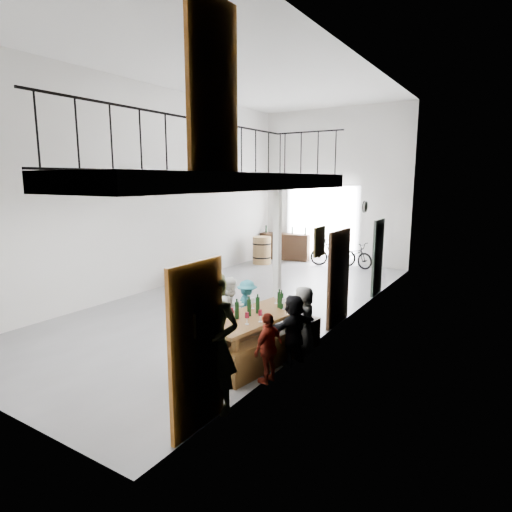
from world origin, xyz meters
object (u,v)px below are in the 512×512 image
Objects in this scene: side_bench at (190,274)px; bicycle_near at (351,254)px; tasting_table at (256,319)px; bench_inner at (226,339)px; serving_counter at (285,246)px; oak_barrel at (262,250)px; host_standing at (215,344)px.

bicycle_near is at bearing 53.50° from side_bench.
tasting_table is 0.75m from bench_inner.
tasting_table is 9.31m from serving_counter.
tasting_table is at bearing 8.54° from bench_inner.
side_bench is at bearing 149.22° from tasting_table.
oak_barrel is (-3.66, 7.24, 0.25)m from bench_inner.
bench_inner is at bearing -42.72° from side_bench.
host_standing reaches higher than tasting_table.
oak_barrel is at bearing 82.69° from side_bench.
serving_counter is (-3.35, 8.47, 0.25)m from bench_inner.
side_bench is 0.84× the size of serving_counter.
tasting_table is 8.37m from oak_barrel.
tasting_table reaches higher than side_bench.
host_standing is at bearing -155.38° from bicycle_near.
side_bench is 7.50m from host_standing.
side_bench is 1.61× the size of oak_barrel.
host_standing is at bearing -46.65° from side_bench.
side_bench is at bearing -97.31° from oak_barrel.
tasting_table is at bearing -59.40° from oak_barrel.
bicycle_near is at bearing 106.67° from tasting_table.
oak_barrel is at bearing 128.40° from tasting_table.
serving_counter is 1.01× the size of host_standing.
oak_barrel is at bearing 121.55° from bench_inner.
side_bench is (-4.70, 3.75, -0.48)m from tasting_table.
bicycle_near is (-1.73, 10.02, -0.49)m from host_standing.
bicycle_near is at bearing 99.53° from bench_inner.
tasting_table is at bearing 96.47° from host_standing.
side_bench is 0.94× the size of bicycle_near.
bench_inner is at bearing -160.36° from bicycle_near.
serving_counter reaches higher than oak_barrel.
bench_inner is 9.11m from serving_counter.
host_standing is (4.68, -8.88, 0.44)m from oak_barrel.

